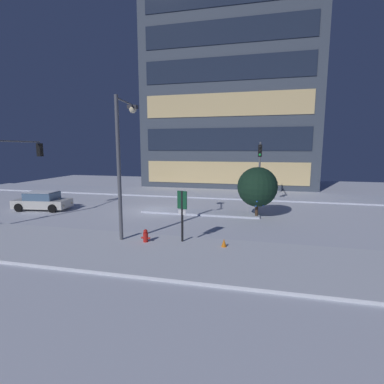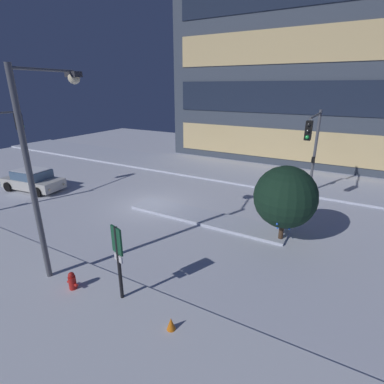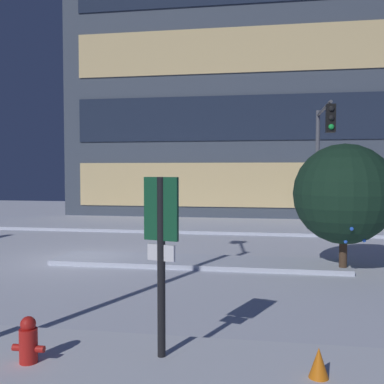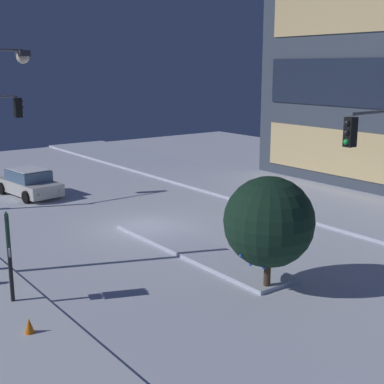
% 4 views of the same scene
% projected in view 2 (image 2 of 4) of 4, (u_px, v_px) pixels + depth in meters
% --- Properties ---
extents(ground, '(52.00, 52.00, 0.00)m').
position_uv_depth(ground, '(151.00, 206.00, 17.93)').
color(ground, silver).
extents(curb_strip_near, '(52.00, 5.20, 0.14)m').
position_uv_depth(curb_strip_near, '(0.00, 287.00, 10.54)').
color(curb_strip_near, silver).
rests_on(curb_strip_near, ground).
extents(curb_strip_far, '(52.00, 5.20, 0.14)m').
position_uv_depth(curb_strip_far, '(214.00, 170.00, 25.27)').
color(curb_strip_far, silver).
rests_on(curb_strip_far, ground).
extents(median_strip, '(9.00, 1.80, 0.14)m').
position_uv_depth(median_strip, '(205.00, 218.00, 16.15)').
color(median_strip, silver).
rests_on(median_strip, ground).
extents(car_near, '(4.55, 2.47, 1.49)m').
position_uv_depth(car_near, '(33.00, 180.00, 20.46)').
color(car_near, silver).
rests_on(car_near, ground).
extents(traffic_light_corner_far_right, '(0.32, 4.40, 5.57)m').
position_uv_depth(traffic_light_corner_far_right, '(313.00, 141.00, 17.33)').
color(traffic_light_corner_far_right, '#565960').
rests_on(traffic_light_corner_far_right, ground).
extents(street_lamp_arched, '(0.68, 2.87, 7.61)m').
position_uv_depth(street_lamp_arched, '(45.00, 146.00, 10.12)').
color(street_lamp_arched, '#565960').
rests_on(street_lamp_arched, ground).
extents(fire_hydrant, '(0.48, 0.26, 0.81)m').
position_uv_depth(fire_hydrant, '(72.00, 282.00, 10.29)').
color(fire_hydrant, red).
rests_on(fire_hydrant, ground).
extents(parking_info_sign, '(0.55, 0.21, 2.81)m').
position_uv_depth(parking_info_sign, '(118.00, 255.00, 9.38)').
color(parking_info_sign, black).
rests_on(parking_info_sign, ground).
extents(decorated_tree_median, '(2.84, 2.84, 3.66)m').
position_uv_depth(decorated_tree_median, '(285.00, 197.00, 13.10)').
color(decorated_tree_median, '#473323').
rests_on(decorated_tree_median, ground).
extents(construction_cone, '(0.36, 0.36, 0.55)m').
position_uv_depth(construction_cone, '(171.00, 325.00, 8.59)').
color(construction_cone, orange).
rests_on(construction_cone, ground).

